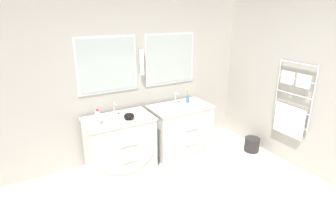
{
  "coord_description": "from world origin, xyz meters",
  "views": [
    {
      "loc": [
        -1.39,
        -1.41,
        2.21
      ],
      "look_at": [
        0.3,
        1.57,
        1.06
      ],
      "focal_mm": 28.0,
      "sensor_mm": 36.0,
      "label": 1
    }
  ],
  "objects_px": {
    "toiletry_bottle": "(98,118)",
    "flower_vase": "(188,97)",
    "waste_bin": "(252,144)",
    "vanity_right": "(181,129)",
    "amenity_bowl": "(129,116)",
    "vanity_left": "(121,144)"
  },
  "relations": [
    {
      "from": "waste_bin",
      "to": "vanity_left",
      "type": "bearing_deg",
      "value": 165.27
    },
    {
      "from": "toiletry_bottle",
      "to": "flower_vase",
      "type": "distance_m",
      "value": 1.54
    },
    {
      "from": "toiletry_bottle",
      "to": "amenity_bowl",
      "type": "distance_m",
      "value": 0.43
    },
    {
      "from": "vanity_left",
      "to": "vanity_right",
      "type": "relative_size",
      "value": 1.0
    },
    {
      "from": "amenity_bowl",
      "to": "vanity_left",
      "type": "bearing_deg",
      "value": 150.28
    },
    {
      "from": "vanity_left",
      "to": "flower_vase",
      "type": "distance_m",
      "value": 1.32
    },
    {
      "from": "flower_vase",
      "to": "vanity_right",
      "type": "bearing_deg",
      "value": -147.03
    },
    {
      "from": "flower_vase",
      "to": "waste_bin",
      "type": "distance_m",
      "value": 1.35
    },
    {
      "from": "amenity_bowl",
      "to": "waste_bin",
      "type": "relative_size",
      "value": 0.6
    },
    {
      "from": "amenity_bowl",
      "to": "flower_vase",
      "type": "height_order",
      "value": "flower_vase"
    },
    {
      "from": "flower_vase",
      "to": "toiletry_bottle",
      "type": "bearing_deg",
      "value": -173.21
    },
    {
      "from": "vanity_right",
      "to": "toiletry_bottle",
      "type": "bearing_deg",
      "value": -177.48
    },
    {
      "from": "toiletry_bottle",
      "to": "vanity_left",
      "type": "bearing_deg",
      "value": 10.96
    },
    {
      "from": "vanity_left",
      "to": "toiletry_bottle",
      "type": "relative_size",
      "value": 4.35
    },
    {
      "from": "toiletry_bottle",
      "to": "flower_vase",
      "type": "xyz_separation_m",
      "value": [
        1.53,
        0.18,
        -0.0
      ]
    },
    {
      "from": "flower_vase",
      "to": "waste_bin",
      "type": "height_order",
      "value": "flower_vase"
    },
    {
      "from": "amenity_bowl",
      "to": "flower_vase",
      "type": "xyz_separation_m",
      "value": [
        1.1,
        0.19,
        0.06
      ]
    },
    {
      "from": "vanity_left",
      "to": "amenity_bowl",
      "type": "height_order",
      "value": "amenity_bowl"
    },
    {
      "from": "vanity_left",
      "to": "waste_bin",
      "type": "xyz_separation_m",
      "value": [
        2.09,
        -0.55,
        -0.29
      ]
    },
    {
      "from": "vanity_left",
      "to": "flower_vase",
      "type": "height_order",
      "value": "flower_vase"
    },
    {
      "from": "vanity_right",
      "to": "flower_vase",
      "type": "distance_m",
      "value": 0.54
    },
    {
      "from": "vanity_right",
      "to": "flower_vase",
      "type": "xyz_separation_m",
      "value": [
        0.19,
        0.12,
        0.49
      ]
    }
  ]
}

